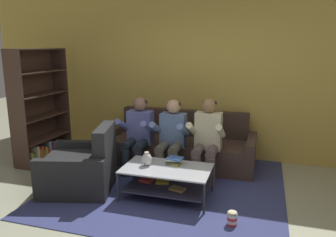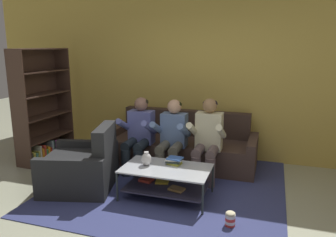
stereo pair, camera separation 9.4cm
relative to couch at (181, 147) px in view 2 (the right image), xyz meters
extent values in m
plane|color=#A9AD90|center=(0.35, -1.90, -0.28)|extent=(16.80, 16.80, 0.00)
cube|color=gold|center=(0.35, 0.56, 1.17)|extent=(8.40, 0.12, 2.90)
cube|color=#43322B|center=(0.00, -0.05, -0.07)|extent=(2.17, 0.85, 0.42)
cube|color=#392A24|center=(0.00, 0.28, 0.35)|extent=(2.17, 0.18, 0.43)
cube|color=#43322B|center=(-1.15, -0.05, -0.01)|extent=(0.13, 0.85, 0.54)
cube|color=#43322B|center=(1.15, -0.05, -0.01)|extent=(0.13, 0.85, 0.54)
cylinder|color=#1F2830|center=(-0.64, -0.79, -0.07)|extent=(0.14, 0.14, 0.42)
cylinder|color=#1F2830|center=(-0.44, -0.79, -0.07)|extent=(0.14, 0.14, 0.42)
cylinder|color=#1F2830|center=(-0.64, -0.61, 0.18)|extent=(0.14, 0.42, 0.14)
cylinder|color=#1F2830|center=(-0.44, -0.61, 0.18)|extent=(0.14, 0.42, 0.14)
cube|color=#6169B6|center=(-0.54, -0.40, 0.40)|extent=(0.38, 0.22, 0.52)
cylinder|color=#6169B6|center=(-0.74, -0.58, 0.45)|extent=(0.09, 0.49, 0.31)
cylinder|color=#6169B6|center=(-0.33, -0.58, 0.45)|extent=(0.09, 0.49, 0.31)
sphere|color=#8B6353|center=(-0.54, -0.40, 0.76)|extent=(0.21, 0.21, 0.21)
ellipsoid|color=black|center=(-0.54, -0.38, 0.78)|extent=(0.21, 0.21, 0.13)
cylinder|color=#565448|center=(-0.10, -0.79, -0.07)|extent=(0.14, 0.14, 0.42)
cylinder|color=#565448|center=(0.10, -0.79, -0.07)|extent=(0.14, 0.14, 0.42)
cylinder|color=#565448|center=(-0.10, -0.61, 0.18)|extent=(0.14, 0.42, 0.14)
cylinder|color=#565448|center=(0.10, -0.61, 0.18)|extent=(0.14, 0.42, 0.14)
cube|color=#5D78AA|center=(0.00, -0.40, 0.39)|extent=(0.38, 0.22, 0.51)
cylinder|color=#5D78AA|center=(-0.20, -0.58, 0.44)|extent=(0.09, 0.49, 0.31)
cylinder|color=#5D78AA|center=(0.20, -0.58, 0.44)|extent=(0.09, 0.49, 0.31)
sphere|color=tan|center=(0.00, -0.40, 0.75)|extent=(0.21, 0.21, 0.21)
ellipsoid|color=black|center=(0.00, -0.38, 0.78)|extent=(0.21, 0.21, 0.13)
cylinder|color=#604F4F|center=(0.44, -0.79, -0.07)|extent=(0.14, 0.14, 0.42)
cylinder|color=#604F4F|center=(0.64, -0.79, -0.07)|extent=(0.14, 0.14, 0.42)
cylinder|color=#604F4F|center=(0.44, -0.61, 0.18)|extent=(0.14, 0.42, 0.14)
cylinder|color=#604F4F|center=(0.64, -0.61, 0.18)|extent=(0.14, 0.42, 0.14)
cube|color=beige|center=(0.54, -0.40, 0.41)|extent=(0.38, 0.22, 0.55)
cylinder|color=beige|center=(0.33, -0.58, 0.47)|extent=(0.09, 0.49, 0.31)
cylinder|color=beige|center=(0.74, -0.58, 0.47)|extent=(0.09, 0.49, 0.31)
sphere|color=#936C47|center=(0.54, -0.40, 0.80)|extent=(0.21, 0.21, 0.21)
ellipsoid|color=black|center=(0.54, -0.38, 0.82)|extent=(0.21, 0.21, 0.13)
cube|color=#B8BDC4|center=(0.16, -1.26, 0.11)|extent=(1.12, 0.66, 0.02)
cube|color=#322F43|center=(0.16, -1.26, -0.14)|extent=(1.03, 0.61, 0.02)
cylinder|color=#2C3332|center=(-0.39, -1.58, -0.08)|extent=(0.03, 0.03, 0.40)
cylinder|color=#2C3332|center=(0.70, -1.58, -0.08)|extent=(0.03, 0.03, 0.40)
cylinder|color=#2C3332|center=(-0.39, -0.95, -0.08)|extent=(0.03, 0.03, 0.40)
cylinder|color=#2C3332|center=(0.70, -0.95, -0.08)|extent=(0.03, 0.03, 0.40)
cube|color=red|center=(-0.15, -1.19, -0.12)|extent=(0.19, 0.17, 0.03)
cube|color=gold|center=(0.07, -1.16, -0.12)|extent=(0.19, 0.18, 0.03)
cube|color=#A17B43|center=(0.32, -1.33, -0.12)|extent=(0.22, 0.17, 0.03)
cube|color=navy|center=(0.08, -0.76, -0.28)|extent=(3.11, 3.21, 0.01)
cube|color=slate|center=(0.08, -0.76, -0.28)|extent=(1.71, 1.76, 0.00)
ellipsoid|color=silver|center=(-0.12, -1.26, 0.20)|extent=(0.13, 0.13, 0.16)
cylinder|color=silver|center=(-0.12, -1.26, 0.28)|extent=(0.06, 0.06, 0.04)
cube|color=#ACAD36|center=(0.22, -1.11, 0.13)|extent=(0.19, 0.17, 0.03)
cube|color=#242F2C|center=(0.21, -1.11, 0.16)|extent=(0.19, 0.16, 0.03)
cube|color=silver|center=(0.21, -1.11, 0.18)|extent=(0.22, 0.15, 0.02)
cube|color=#365FAF|center=(0.22, -1.10, 0.20)|extent=(0.21, 0.17, 0.02)
cube|color=#4A332A|center=(-2.33, -1.00, 0.66)|extent=(0.33, 0.04, 1.88)
cube|color=#4A332A|center=(-2.27, 0.08, 0.66)|extent=(0.33, 0.04, 1.88)
cube|color=#4A332A|center=(-2.45, -0.45, 0.66)|extent=(0.07, 1.10, 1.88)
cube|color=#4A332A|center=(-2.30, -0.46, -0.27)|extent=(0.38, 1.08, 0.02)
cube|color=#4A332A|center=(-2.30, -0.46, 0.09)|extent=(0.38, 1.08, 0.02)
cube|color=#4A332A|center=(-2.30, -0.46, 0.47)|extent=(0.38, 1.08, 0.02)
cube|color=#4A332A|center=(-2.30, -0.46, 0.84)|extent=(0.38, 1.08, 0.02)
cube|color=#4A332A|center=(-2.30, -0.46, 1.22)|extent=(0.38, 1.08, 0.02)
cube|color=#4A332A|center=(-2.30, -0.46, 1.59)|extent=(0.38, 1.08, 0.02)
cube|color=#282B27|center=(-2.30, -0.96, -0.15)|extent=(0.23, 0.04, 0.23)
cube|color=gold|center=(-2.33, -0.91, -0.15)|extent=(0.30, 0.06, 0.22)
cube|color=teal|center=(-2.31, -0.85, -0.17)|extent=(0.27, 0.05, 0.19)
cube|color=#B1AD44|center=(-2.31, -0.80, -0.16)|extent=(0.27, 0.04, 0.21)
cube|color=silver|center=(-2.31, -0.76, -0.12)|extent=(0.27, 0.05, 0.29)
cube|color=orange|center=(-2.29, -0.71, -0.15)|extent=(0.24, 0.06, 0.23)
cube|color=#CE3C36|center=(-2.30, -0.66, -0.13)|extent=(0.26, 0.05, 0.28)
cube|color=#339255|center=(-2.31, -0.62, -0.17)|extent=(0.28, 0.05, 0.19)
cube|color=orange|center=(-2.27, -0.56, -0.15)|extent=(0.22, 0.06, 0.22)
cube|color=red|center=(-2.28, -0.51, -0.17)|extent=(0.24, 0.04, 0.19)
cube|color=#759AB5|center=(-2.30, -0.46, -0.11)|extent=(0.29, 0.06, 0.30)
cube|color=#1F272D|center=(-2.28, -0.42, -0.11)|extent=(0.26, 0.05, 0.30)
cube|color=purple|center=(-2.28, -0.37, -0.12)|extent=(0.25, 0.07, 0.28)
cube|color=#2D8951|center=(-2.30, -0.31, -0.14)|extent=(0.30, 0.06, 0.24)
cube|color=#242526|center=(-1.07, -1.35, -0.06)|extent=(1.05, 0.91, 0.46)
cube|color=#242526|center=(-0.71, -1.25, 0.38)|extent=(0.33, 0.72, 0.43)
cube|color=#242526|center=(-1.18, -0.95, -0.01)|extent=(0.90, 0.34, 0.56)
cube|color=#242526|center=(-0.97, -1.74, -0.01)|extent=(0.90, 0.34, 0.56)
cylinder|color=red|center=(1.04, -1.72, -0.27)|extent=(0.11, 0.11, 0.04)
cylinder|color=white|center=(1.04, -1.72, -0.23)|extent=(0.11, 0.11, 0.04)
cylinder|color=red|center=(1.04, -1.72, -0.20)|extent=(0.11, 0.11, 0.04)
cylinder|color=white|center=(1.04, -1.72, -0.16)|extent=(0.11, 0.11, 0.04)
ellipsoid|color=beige|center=(1.04, -1.72, -0.13)|extent=(0.11, 0.11, 0.04)
camera|label=1|loc=(1.30, -5.02, 1.66)|focal=35.00mm
camera|label=2|loc=(1.39, -4.99, 1.66)|focal=35.00mm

